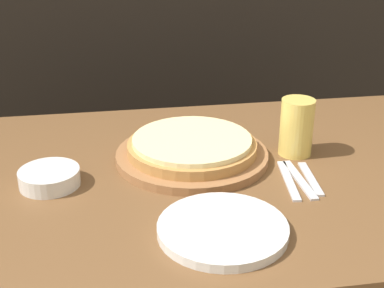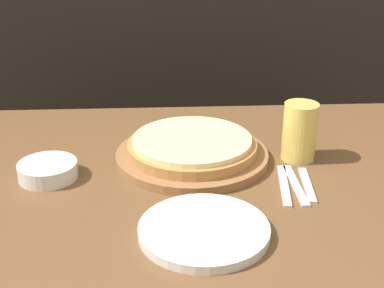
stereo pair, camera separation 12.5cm
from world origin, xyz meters
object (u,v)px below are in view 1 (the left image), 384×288
object	(u,v)px
beer_glass	(297,125)
dinner_plate	(223,229)
spoon	(310,179)
side_bowl	(49,178)
dinner_knife	(300,179)
pizza_on_board	(192,150)
fork	(289,180)

from	to	relation	value
beer_glass	dinner_plate	world-z (taller)	beer_glass
spoon	side_bowl	bearing A→B (deg)	173.12
beer_glass	dinner_knife	world-z (taller)	beer_glass
pizza_on_board	beer_glass	xyz separation A→B (m)	(0.25, -0.01, 0.05)
dinner_knife	spoon	size ratio (longest dim) A/B	1.17
fork	beer_glass	bearing A→B (deg)	65.95
dinner_plate	fork	xyz separation A→B (m)	(0.19, 0.17, -0.01)
side_bowl	fork	xyz separation A→B (m)	(0.51, -0.07, -0.02)
pizza_on_board	fork	bearing A→B (deg)	-36.92
beer_glass	side_bowl	distance (m)	0.58
dinner_plate	spoon	size ratio (longest dim) A/B	1.57
spoon	beer_glass	bearing A→B (deg)	85.48
fork	side_bowl	bearing A→B (deg)	172.46
side_bowl	fork	size ratio (longest dim) A/B	0.72
beer_glass	fork	world-z (taller)	beer_glass
side_bowl	dinner_knife	bearing A→B (deg)	-7.19
pizza_on_board	dinner_knife	size ratio (longest dim) A/B	1.99
side_bowl	spoon	xyz separation A→B (m)	(0.56, -0.07, -0.02)
pizza_on_board	dinner_plate	bearing A→B (deg)	-89.13
dinner_plate	fork	size ratio (longest dim) A/B	1.34
beer_glass	pizza_on_board	bearing A→B (deg)	178.48
pizza_on_board	dinner_knife	world-z (taller)	pizza_on_board
beer_glass	dinner_plate	size ratio (longest dim) A/B	0.57
dinner_knife	fork	bearing A→B (deg)	180.00
beer_glass	spoon	bearing A→B (deg)	-94.52
fork	dinner_plate	bearing A→B (deg)	-136.90
side_bowl	fork	bearing A→B (deg)	-7.54
beer_glass	dinner_plate	bearing A→B (deg)	-128.48
pizza_on_board	dinner_plate	distance (m)	0.32
dinner_plate	dinner_knife	size ratio (longest dim) A/B	1.34
beer_glass	dinner_knife	size ratio (longest dim) A/B	0.76
pizza_on_board	dinner_knife	bearing A→B (deg)	-33.59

